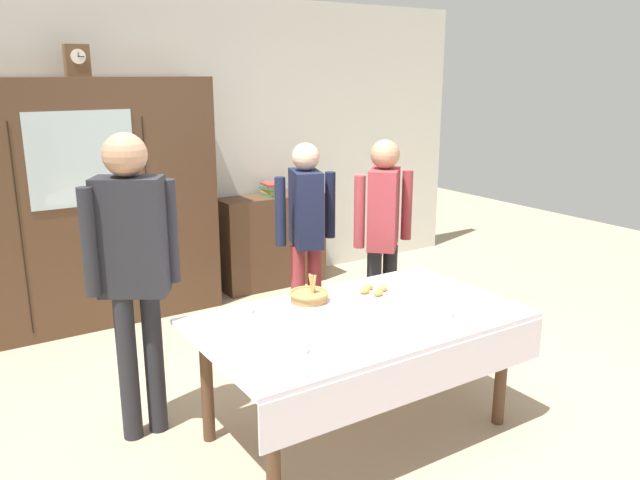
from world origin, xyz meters
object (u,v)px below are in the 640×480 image
Objects in this scene: dining_table at (362,333)px; mantel_clock at (77,60)px; tea_cup_front_edge at (300,350)px; spoon_far_right at (292,323)px; person_by_cabinet at (306,223)px; book_stack at (271,189)px; tea_cup_mid_left at (246,309)px; pastry_plate at (374,292)px; tea_cup_center at (446,313)px; person_behind_table_left at (133,257)px; bread_basket at (309,296)px; spoon_near_right at (485,305)px; bookshelf_low at (272,241)px; wall_cabinet at (80,206)px; tea_cup_back_edge at (443,288)px; person_near_right_end at (383,224)px; spoon_back_edge at (230,331)px.

dining_table is 7.53× the size of mantel_clock.
mantel_clock is 1.85× the size of tea_cup_front_edge.
person_by_cabinet is at bearing 55.39° from spoon_far_right.
tea_cup_front_edge is (-1.40, -2.86, -0.21)m from book_stack.
tea_cup_mid_left is 0.81m from pastry_plate.
tea_cup_center is 0.07× the size of person_behind_table_left.
spoon_far_right is (-0.76, 0.39, -0.02)m from tea_cup_center.
bread_basket is at bearing 105.67° from dining_table.
pastry_plate is (1.10, -2.32, -1.39)m from mantel_clock.
tea_cup_front_edge reaches higher than pastry_plate.
mantel_clock is at bearing 95.68° from tea_cup_front_edge.
tea_cup_mid_left is at bearing 120.26° from spoon_far_right.
pastry_plate is at bearing 130.38° from spoon_near_right.
tea_cup_mid_left is at bearing -121.60° from bookshelf_low.
tea_cup_front_edge is at bearing -82.64° from wall_cabinet.
spoon_near_right reaches higher than dining_table.
pastry_plate is 0.18× the size of person_by_cabinet.
bookshelf_low reaches higher than bread_basket.
mantel_clock reaches higher than dining_table.
person_near_right_end is (0.21, 0.87, 0.21)m from tea_cup_back_edge.
wall_cabinet reaches higher than dining_table.
person_by_cabinet is at bearing 44.16° from tea_cup_mid_left.
person_by_cabinet is at bearing 80.56° from pastry_plate.
person_behind_table_left is (-1.91, -1.96, 0.11)m from book_stack.
spoon_near_right is 1.62m from person_by_cabinet.
bread_basket is at bearing -150.86° from person_near_right_end.
book_stack is (1.76, 0.05, -0.05)m from wall_cabinet.
person_behind_table_left is at bearing 141.63° from spoon_far_right.
bread_basket is 2.02× the size of spoon_back_edge.
tea_cup_mid_left is at bearing -135.84° from person_by_cabinet.
tea_cup_back_edge is 0.08× the size of person_by_cabinet.
person_by_cabinet reaches higher than spoon_far_right.
tea_cup_front_edge is at bearing -84.32° from mantel_clock.
bread_basket is at bearing -113.30° from book_stack.
tea_cup_mid_left reaches higher than spoon_back_edge.
dining_table is 0.42m from bread_basket.
book_stack is 2.45m from pastry_plate.
bookshelf_low reaches higher than spoon_far_right.
spoon_far_right is 0.08× the size of person_by_cabinet.
dining_table is at bearing -74.33° from bread_basket.
person_near_right_end is at bearing -89.35° from bookshelf_low.
spoon_far_right is at bearing -13.42° from spoon_back_edge.
tea_cup_back_edge is (1.21, 0.29, 0.00)m from tea_cup_front_edge.
bookshelf_low is 0.60× the size of person_behind_table_left.
tea_cup_mid_left is at bearing 178.00° from bread_basket.
book_stack is 0.14× the size of person_by_cabinet.
book_stack reaches higher than spoon_far_right.
spoon_far_right is at bearing -79.58° from mantel_clock.
tea_cup_back_edge is at bearing -21.96° from bread_basket.
person_by_cabinet is (1.28, -1.23, -1.20)m from mantel_clock.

